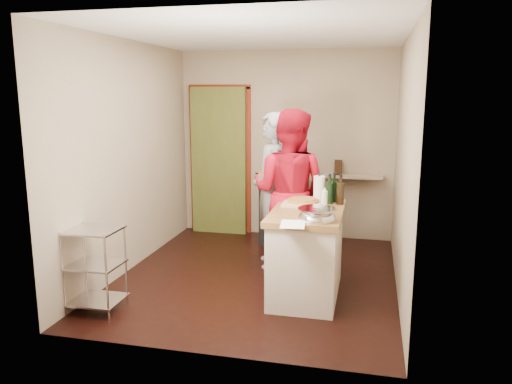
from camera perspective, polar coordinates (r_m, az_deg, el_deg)
floor at (r=5.66m, az=0.19°, el=-9.59°), size 3.50×3.50×0.00m
back_wall at (r=7.23m, az=-1.60°, el=4.22°), size 3.00×0.44×2.60m
left_wall at (r=5.85m, az=-14.30°, el=3.90°), size 0.04×3.50×2.60m
right_wall at (r=5.22m, az=16.50°, el=2.92°), size 0.04×3.50×2.60m
ceiling at (r=5.32m, az=0.21°, el=17.68°), size 3.00×3.50×0.02m
stove at (r=6.86m, az=3.24°, el=-1.96°), size 0.60×0.63×1.00m
wire_shelving at (r=4.92m, az=-17.95°, el=-8.00°), size 0.48×0.40×0.80m
island at (r=5.06m, az=5.87°, el=-6.61°), size 0.69×1.33×1.19m
person_stripe at (r=5.79m, az=1.81°, el=0.17°), size 0.61×0.76×1.80m
person_red at (r=5.59m, az=3.85°, el=-0.01°), size 1.04×0.89×1.85m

